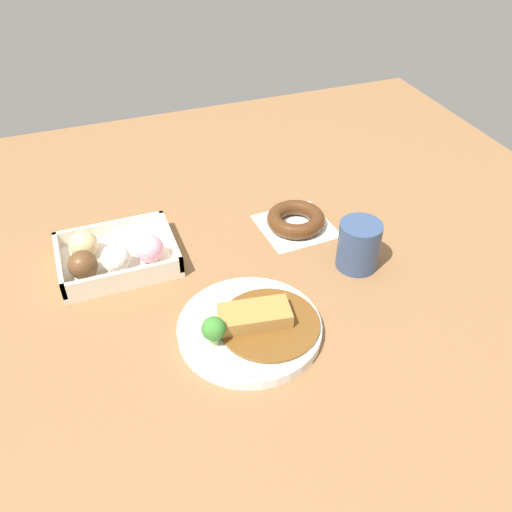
{
  "coord_description": "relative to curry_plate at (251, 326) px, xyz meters",
  "views": [
    {
      "loc": [
        -0.23,
        -0.66,
        0.66
      ],
      "look_at": [
        0.05,
        0.08,
        0.03
      ],
      "focal_mm": 39.17,
      "sensor_mm": 36.0,
      "label": 1
    }
  ],
  "objects": [
    {
      "name": "coffee_mug",
      "position": [
        0.24,
        0.09,
        0.03
      ],
      "size": [
        0.08,
        0.08,
        0.09
      ],
      "primitive_type": "cylinder",
      "color": "#33476B",
      "rests_on": "ground_plane"
    },
    {
      "name": "ground_plane",
      "position": [
        0.02,
        0.07,
        -0.02
      ],
      "size": [
        1.6,
        1.6,
        0.0
      ],
      "primitive_type": "plane",
      "color": "brown"
    },
    {
      "name": "curry_plate",
      "position": [
        0.0,
        0.0,
        0.0
      ],
      "size": [
        0.23,
        0.23,
        0.07
      ],
      "color": "white",
      "rests_on": "ground_plane"
    },
    {
      "name": "donut_box",
      "position": [
        -0.18,
        0.25,
        0.01
      ],
      "size": [
        0.21,
        0.16,
        0.06
      ],
      "color": "beige",
      "rests_on": "ground_plane"
    },
    {
      "name": "chocolate_ring_donut",
      "position": [
        0.19,
        0.25,
        0.0
      ],
      "size": [
        0.15,
        0.15,
        0.03
      ],
      "color": "white",
      "rests_on": "ground_plane"
    }
  ]
}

